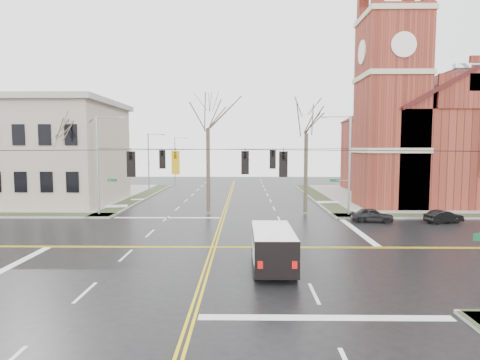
{
  "coord_description": "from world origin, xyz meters",
  "views": [
    {
      "loc": [
        1.99,
        -24.98,
        6.36
      ],
      "look_at": [
        1.61,
        6.0,
        3.79
      ],
      "focal_mm": 30.0,
      "sensor_mm": 36.0,
      "label": 1
    }
  ],
  "objects_px": {
    "signal_pole_ne": "(348,162)",
    "tree_nw_far": "(69,135)",
    "parked_car_b": "(444,217)",
    "cargo_van": "(273,245)",
    "streetlight_north_a": "(150,161)",
    "parked_car_a": "(372,215)",
    "signal_pole_nw": "(100,162)",
    "streetlight_north_b": "(176,157)",
    "church": "(430,130)",
    "tree_ne": "(306,128)",
    "tree_nw_near": "(208,122)"
  },
  "relations": [
    {
      "from": "parked_car_b",
      "to": "tree_nw_far",
      "type": "xyz_separation_m",
      "value": [
        -33.66,
        5.32,
        6.99
      ]
    },
    {
      "from": "church",
      "to": "streetlight_north_b",
      "type": "height_order",
      "value": "church"
    },
    {
      "from": "streetlight_north_a",
      "to": "parked_car_b",
      "type": "height_order",
      "value": "streetlight_north_a"
    },
    {
      "from": "church",
      "to": "streetlight_north_b",
      "type": "bearing_deg",
      "value": 146.75
    },
    {
      "from": "streetlight_north_a",
      "to": "tree_nw_near",
      "type": "distance_m",
      "value": 18.09
    },
    {
      "from": "signal_pole_ne",
      "to": "cargo_van",
      "type": "relative_size",
      "value": 1.66
    },
    {
      "from": "signal_pole_nw",
      "to": "streetlight_north_b",
      "type": "distance_m",
      "value": 36.51
    },
    {
      "from": "church",
      "to": "tree_ne",
      "type": "height_order",
      "value": "church"
    },
    {
      "from": "streetlight_north_a",
      "to": "parked_car_a",
      "type": "distance_m",
      "value": 30.59
    },
    {
      "from": "parked_car_a",
      "to": "tree_nw_near",
      "type": "bearing_deg",
      "value": 81.42
    },
    {
      "from": "signal_pole_nw",
      "to": "streetlight_north_b",
      "type": "bearing_deg",
      "value": 88.95
    },
    {
      "from": "streetlight_north_b",
      "to": "signal_pole_ne",
      "type": "bearing_deg",
      "value": -58.95
    },
    {
      "from": "streetlight_north_a",
      "to": "tree_ne",
      "type": "height_order",
      "value": "tree_ne"
    },
    {
      "from": "church",
      "to": "cargo_van",
      "type": "height_order",
      "value": "church"
    },
    {
      "from": "streetlight_north_b",
      "to": "parked_car_a",
      "type": "distance_m",
      "value": 45.91
    },
    {
      "from": "signal_pole_ne",
      "to": "tree_nw_far",
      "type": "relative_size",
      "value": 0.87
    },
    {
      "from": "signal_pole_ne",
      "to": "parked_car_b",
      "type": "height_order",
      "value": "signal_pole_ne"
    },
    {
      "from": "cargo_van",
      "to": "tree_nw_far",
      "type": "height_order",
      "value": "tree_nw_far"
    },
    {
      "from": "parked_car_a",
      "to": "parked_car_b",
      "type": "bearing_deg",
      "value": -85.13
    },
    {
      "from": "church",
      "to": "tree_nw_near",
      "type": "distance_m",
      "value": 28.8
    },
    {
      "from": "cargo_van",
      "to": "church",
      "type": "bearing_deg",
      "value": 53.25
    },
    {
      "from": "signal_pole_nw",
      "to": "signal_pole_ne",
      "type": "bearing_deg",
      "value": 0.0
    },
    {
      "from": "church",
      "to": "streetlight_north_a",
      "type": "distance_m",
      "value": 35.78
    },
    {
      "from": "tree_nw_near",
      "to": "tree_nw_far",
      "type": "bearing_deg",
      "value": 176.94
    },
    {
      "from": "signal_pole_ne",
      "to": "tree_ne",
      "type": "xyz_separation_m",
      "value": [
        -3.56,
        1.46,
        3.18
      ]
    },
    {
      "from": "parked_car_a",
      "to": "signal_pole_nw",
      "type": "bearing_deg",
      "value": 91.45
    },
    {
      "from": "streetlight_north_b",
      "to": "parked_car_b",
      "type": "relative_size",
      "value": 2.48
    },
    {
      "from": "cargo_van",
      "to": "tree_nw_far",
      "type": "bearing_deg",
      "value": 135.49
    },
    {
      "from": "tree_ne",
      "to": "streetlight_north_b",
      "type": "bearing_deg",
      "value": 117.72
    },
    {
      "from": "parked_car_a",
      "to": "streetlight_north_b",
      "type": "bearing_deg",
      "value": 38.86
    },
    {
      "from": "church",
      "to": "streetlight_north_a",
      "type": "relative_size",
      "value": 3.44
    },
    {
      "from": "cargo_van",
      "to": "streetlight_north_b",
      "type": "bearing_deg",
      "value": 104.7
    },
    {
      "from": "cargo_van",
      "to": "signal_pole_nw",
      "type": "bearing_deg",
      "value": 132.84
    },
    {
      "from": "streetlight_north_b",
      "to": "tree_nw_near",
      "type": "relative_size",
      "value": 0.67
    },
    {
      "from": "streetlight_north_b",
      "to": "cargo_van",
      "type": "bearing_deg",
      "value": -74.88
    },
    {
      "from": "parked_car_b",
      "to": "tree_nw_near",
      "type": "relative_size",
      "value": 0.27
    },
    {
      "from": "tree_nw_near",
      "to": "cargo_van",
      "type": "bearing_deg",
      "value": -73.9
    },
    {
      "from": "church",
      "to": "signal_pole_ne",
      "type": "xyz_separation_m",
      "value": [
        -13.44,
        -13.28,
        -3.48
      ]
    },
    {
      "from": "signal_pole_nw",
      "to": "streetlight_north_a",
      "type": "height_order",
      "value": "signal_pole_nw"
    },
    {
      "from": "signal_pole_nw",
      "to": "parked_car_b",
      "type": "relative_size",
      "value": 2.79
    },
    {
      "from": "streetlight_north_a",
      "to": "tree_ne",
      "type": "relative_size",
      "value": 0.71
    },
    {
      "from": "streetlight_north_a",
      "to": "tree_nw_far",
      "type": "relative_size",
      "value": 0.77
    },
    {
      "from": "cargo_van",
      "to": "parked_car_a",
      "type": "height_order",
      "value": "cargo_van"
    },
    {
      "from": "church",
      "to": "signal_pole_ne",
      "type": "distance_m",
      "value": 19.22
    },
    {
      "from": "streetlight_north_b",
      "to": "parked_car_b",
      "type": "distance_m",
      "value": 49.44
    },
    {
      "from": "signal_pole_ne",
      "to": "streetlight_north_a",
      "type": "bearing_deg",
      "value": 143.1
    },
    {
      "from": "signal_pole_ne",
      "to": "tree_nw_near",
      "type": "height_order",
      "value": "tree_nw_near"
    },
    {
      "from": "signal_pole_ne",
      "to": "parked_car_a",
      "type": "bearing_deg",
      "value": -62.79
    },
    {
      "from": "tree_ne",
      "to": "streetlight_north_a",
      "type": "bearing_deg",
      "value": 140.76
    },
    {
      "from": "parked_car_a",
      "to": "tree_nw_far",
      "type": "distance_m",
      "value": 29.06
    }
  ]
}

